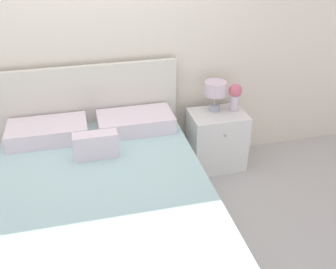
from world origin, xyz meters
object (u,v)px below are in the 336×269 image
nightstand (216,140)px  flower_vase (235,95)px  bed (105,213)px  table_lamp (215,90)px

nightstand → flower_vase: flower_vase is taller
bed → table_lamp: bed is taller
flower_vase → bed: bearing=-147.7°
table_lamp → flower_vase: bearing=-12.8°
flower_vase → nightstand: bearing=-170.6°
nightstand → flower_vase: size_ratio=2.15×
nightstand → table_lamp: (-0.02, 0.07, 0.49)m
nightstand → flower_vase: 0.48m
table_lamp → nightstand: bearing=-75.0°
bed → flower_vase: (1.32, 0.83, 0.44)m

